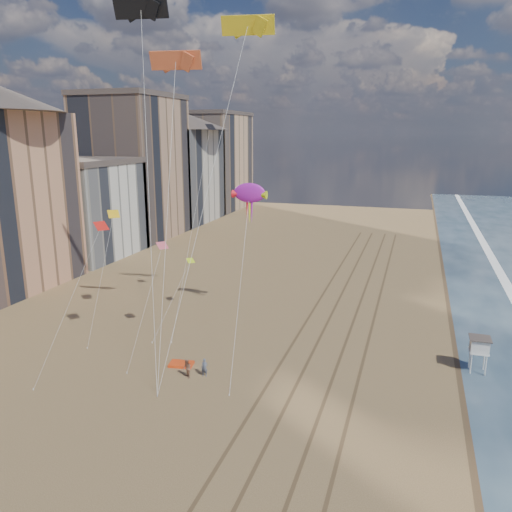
# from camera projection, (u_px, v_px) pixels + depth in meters

# --- Properties ---
(wet_sand) EXTENTS (260.00, 260.00, 0.00)m
(wet_sand) POSITION_uv_depth(u_px,v_px,m) (490.00, 324.00, 57.06)
(wet_sand) COLOR #42301E
(wet_sand) RESTS_ON ground
(tracks) EXTENTS (7.68, 120.00, 0.01)m
(tracks) POSITION_uv_depth(u_px,v_px,m) (332.00, 339.00, 52.74)
(tracks) COLOR brown
(tracks) RESTS_ON ground
(buildings) EXTENTS (34.72, 131.35, 29.00)m
(buildings) POSITION_uv_depth(u_px,v_px,m) (118.00, 174.00, 96.78)
(buildings) COLOR #C6B284
(buildings) RESTS_ON ground
(lifeguard_stand) EXTENTS (1.85, 1.85, 3.34)m
(lifeguard_stand) POSITION_uv_depth(u_px,v_px,m) (479.00, 346.00, 45.02)
(lifeguard_stand) COLOR silver
(lifeguard_stand) RESTS_ON ground
(grounded_kite) EXTENTS (2.39, 1.72, 0.25)m
(grounded_kite) POSITION_uv_depth(u_px,v_px,m) (181.00, 364.00, 46.84)
(grounded_kite) COLOR #E63F13
(grounded_kite) RESTS_ON ground
(show_kite) EXTENTS (4.11, 9.28, 22.79)m
(show_kite) POSITION_uv_depth(u_px,v_px,m) (249.00, 193.00, 55.40)
(show_kite) COLOR #AA1BB1
(show_kite) RESTS_ON ground
(kite_flyer_a) EXTENTS (0.64, 0.46, 1.66)m
(kite_flyer_a) POSITION_uv_depth(u_px,v_px,m) (205.00, 368.00, 44.62)
(kite_flyer_a) COLOR #515768
(kite_flyer_a) RESTS_ON ground
(kite_flyer_b) EXTENTS (1.07, 1.06, 1.74)m
(kite_flyer_b) POSITION_uv_depth(u_px,v_px,m) (187.00, 369.00, 44.33)
(kite_flyer_b) COLOR #885945
(kite_flyer_b) RESTS_ON ground
(parafoils) EXTENTS (15.34, 7.33, 7.03)m
(parafoils) POSITION_uv_depth(u_px,v_px,m) (188.00, 28.00, 46.91)
(parafoils) COLOR black
(parafoils) RESTS_ON ground
(small_kites) EXTENTS (11.89, 14.39, 16.01)m
(small_kites) POSITION_uv_depth(u_px,v_px,m) (146.00, 216.00, 52.56)
(small_kites) COLOR black
(small_kites) RESTS_ON ground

